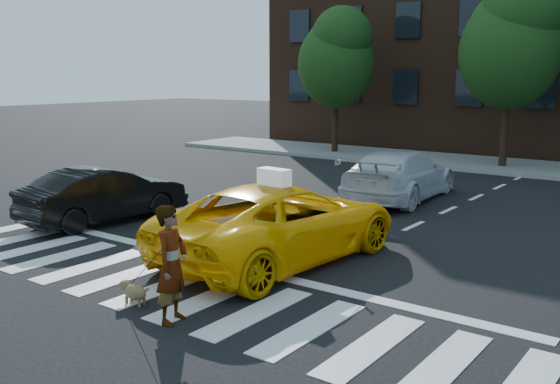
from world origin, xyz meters
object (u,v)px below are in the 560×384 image
white_suv (400,175)px  woman (172,264)px  dog (133,291)px  black_sedan (105,195)px  tree_mid (511,39)px  tree_left (337,54)px  taxi (280,222)px

white_suv → woman: bearing=93.0°
white_suv → dog: bearing=87.3°
black_sedan → woman: size_ratio=2.35×
tree_mid → black_sedan: 15.98m
black_sedan → white_suv: 8.29m
white_suv → woman: size_ratio=2.84×
tree_mid → tree_left: bearing=180.0°
taxi → dog: bearing=86.9°
tree_left → tree_mid: 7.51m
taxi → dog: 3.43m
tree_left → white_suv: 10.90m
woman → dog: 1.26m
dog → tree_mid: bearing=81.6°
black_sedan → dog: (4.93, -3.35, -0.47)m
tree_left → dog: 19.68m
tree_left → taxi: size_ratio=1.19×
black_sedan → white_suv: white_suv is taller
taxi → black_sedan: (-5.39, 0.00, -0.08)m
woman → dog: (-1.05, 0.13, -0.67)m
taxi → black_sedan: bearing=4.7°
tree_left → black_sedan: bearing=-81.3°
dog → tree_left: bearing=104.6°
taxi → tree_left: bearing=-57.6°
dog → taxi: bearing=75.0°
white_suv → woman: (1.35, -10.35, 0.16)m
tree_left → woman: (8.20, -17.98, -3.56)m
black_sedan → woman: 6.93m
tree_left → tree_mid: bearing=-0.0°
white_suv → dog: size_ratio=7.87×
tree_mid → white_suv: size_ratio=1.42×
taxi → white_suv: (-0.75, 6.87, -0.03)m
taxi → tree_mid: bearing=-84.9°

